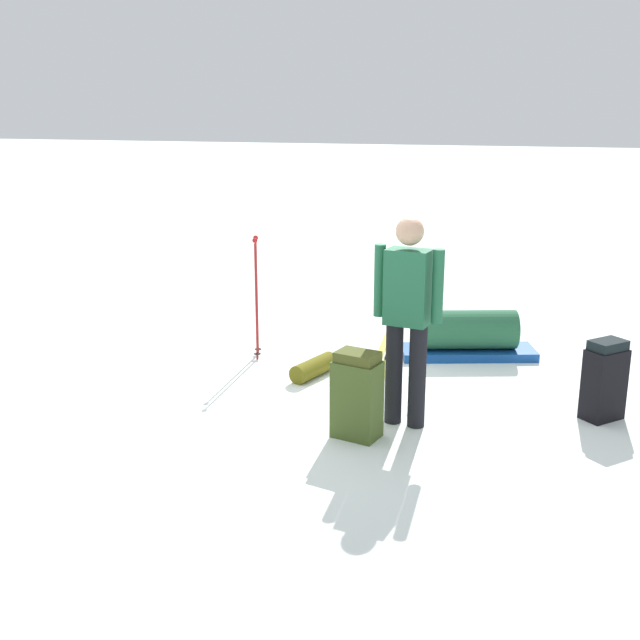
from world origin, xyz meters
TOP-DOWN VIEW (x-y plane):
  - ground_plane at (0.00, 0.00)m, footprint 80.00×80.00m
  - skier_standing at (0.45, 0.84)m, footprint 0.28×0.56m
  - ski_pair_near at (-1.14, 0.37)m, footprint 1.94×0.29m
  - backpack_large_dark at (-0.09, 2.40)m, footprint 0.38×0.38m
  - backpack_bright at (0.80, 0.51)m, footprint 0.33×0.40m
  - ski_poles_planted_near at (-0.88, -0.90)m, footprint 0.22×0.11m
  - gear_sled at (-1.46, 1.19)m, footprint 0.81×1.44m
  - sleeping_mat_rolled at (-0.45, -0.19)m, footprint 0.58×0.36m
  - thermos_bottle at (-0.03, 0.86)m, footprint 0.07×0.07m

SIDE VIEW (x-z plane):
  - ground_plane at x=0.00m, z-range 0.00..0.00m
  - ski_pair_near at x=-1.14m, z-range -0.01..0.04m
  - sleeping_mat_rolled at x=-0.45m, z-range 0.00..0.18m
  - thermos_bottle at x=-0.03m, z-range 0.00..0.26m
  - gear_sled at x=-1.46m, z-range -0.02..0.47m
  - backpack_large_dark at x=-0.09m, z-range -0.01..0.67m
  - backpack_bright at x=0.80m, z-range -0.01..0.69m
  - ski_poles_planted_near at x=-0.88m, z-range 0.07..1.33m
  - skier_standing at x=0.45m, z-range 0.10..1.80m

